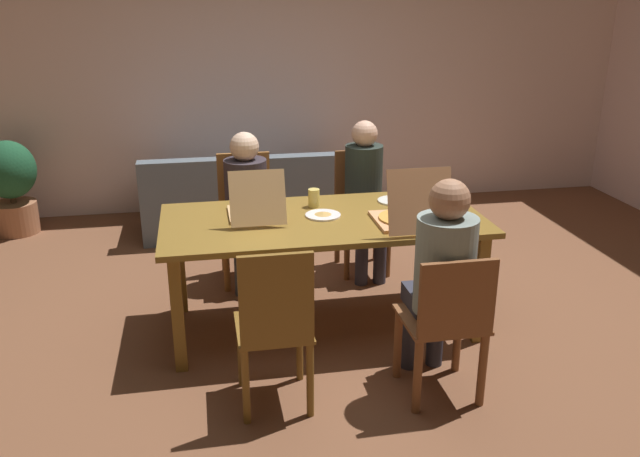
# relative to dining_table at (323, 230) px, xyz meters

# --- Properties ---
(ground_plane) EXTENTS (20.00, 20.00, 0.00)m
(ground_plane) POSITION_rel_dining_table_xyz_m (0.00, 0.00, -0.69)
(ground_plane) COLOR brown
(back_wall) EXTENTS (7.54, 0.12, 2.73)m
(back_wall) POSITION_rel_dining_table_xyz_m (0.00, 2.79, 0.67)
(back_wall) COLOR silver
(back_wall) RESTS_ON ground
(dining_table) EXTENTS (2.06, 0.97, 0.77)m
(dining_table) POSITION_rel_dining_table_xyz_m (0.00, 0.00, 0.00)
(dining_table) COLOR brown
(dining_table) RESTS_ON ground
(chair_0) EXTENTS (0.40, 0.42, 0.95)m
(chair_0) POSITION_rel_dining_table_xyz_m (0.49, 0.96, -0.19)
(chair_0) COLOR brown
(chair_0) RESTS_ON ground
(person_0) EXTENTS (0.29, 0.47, 1.22)m
(person_0) POSITION_rel_dining_table_xyz_m (0.49, 0.82, 0.02)
(person_0) COLOR #323242
(person_0) RESTS_ON ground
(chair_1) EXTENTS (0.43, 0.42, 0.88)m
(chair_1) POSITION_rel_dining_table_xyz_m (0.49, -0.96, -0.22)
(chair_1) COLOR brown
(chair_1) RESTS_ON ground
(person_1) EXTENTS (0.32, 0.48, 1.25)m
(person_1) POSITION_rel_dining_table_xyz_m (0.49, -0.84, 0.04)
(person_1) COLOR #30313E
(person_1) RESTS_ON ground
(chair_2) EXTENTS (0.43, 0.45, 0.97)m
(chair_2) POSITION_rel_dining_table_xyz_m (-0.43, 0.94, -0.19)
(chair_2) COLOR #99612D
(chair_2) RESTS_ON ground
(person_2) EXTENTS (0.32, 0.49, 1.17)m
(person_2) POSITION_rel_dining_table_xyz_m (-0.43, 0.80, 0.00)
(person_2) COLOR #3D444D
(person_2) RESTS_ON ground
(chair_3) EXTENTS (0.40, 0.41, 0.95)m
(chair_3) POSITION_rel_dining_table_xyz_m (-0.43, -0.90, -0.17)
(chair_3) COLOR brown
(chair_3) RESTS_ON ground
(pizza_box_0) EXTENTS (0.34, 0.46, 0.35)m
(pizza_box_0) POSITION_rel_dining_table_xyz_m (-0.42, 0.09, 0.13)
(pizza_box_0) COLOR tan
(pizza_box_0) RESTS_ON dining_table
(pizza_box_1) EXTENTS (0.39, 0.49, 0.40)m
(pizza_box_1) POSITION_rel_dining_table_xyz_m (0.50, -0.22, 0.14)
(pizza_box_1) COLOR tan
(pizza_box_1) RESTS_ON dining_table
(plate_0) EXTENTS (0.22, 0.22, 0.01)m
(plate_0) POSITION_rel_dining_table_xyz_m (0.55, 0.25, 0.09)
(plate_0) COLOR white
(plate_0) RESTS_ON dining_table
(plate_1) EXTENTS (0.23, 0.23, 0.03)m
(plate_1) POSITION_rel_dining_table_xyz_m (0.01, 0.03, 0.09)
(plate_1) COLOR white
(plate_1) RESTS_ON dining_table
(drinking_glass_0) EXTENTS (0.08, 0.08, 0.13)m
(drinking_glass_0) POSITION_rel_dining_table_xyz_m (0.84, 0.22, 0.15)
(drinking_glass_0) COLOR #E2C465
(drinking_glass_0) RESTS_ON dining_table
(drinking_glass_1) EXTENTS (0.08, 0.08, 0.12)m
(drinking_glass_1) POSITION_rel_dining_table_xyz_m (-0.02, 0.24, 0.14)
(drinking_glass_1) COLOR #DECA62
(drinking_glass_1) RESTS_ON dining_table
(couch) EXTENTS (1.91, 0.77, 0.76)m
(couch) POSITION_rel_dining_table_xyz_m (-0.34, 2.01, -0.41)
(couch) COLOR slate
(couch) RESTS_ON ground
(potted_plant) EXTENTS (0.49, 0.49, 0.88)m
(potted_plant) POSITION_rel_dining_table_xyz_m (-2.48, 2.32, -0.21)
(potted_plant) COLOR #AA6C49
(potted_plant) RESTS_ON ground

